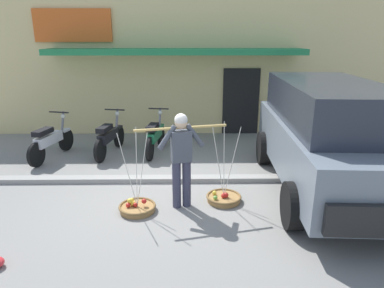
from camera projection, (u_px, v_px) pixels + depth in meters
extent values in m
plane|color=gray|center=(161.00, 196.00, 6.55)|extent=(90.00, 90.00, 0.00)
cube|color=gray|center=(163.00, 179.00, 7.20)|extent=(20.00, 0.24, 0.10)
cylinder|color=#38384C|center=(187.00, 183.00, 6.06)|extent=(0.15, 0.15, 0.86)
cylinder|color=#38384C|center=(177.00, 184.00, 6.02)|extent=(0.15, 0.15, 0.86)
cube|color=#474C56|center=(181.00, 146.00, 5.83)|extent=(0.38, 0.27, 0.54)
sphere|color=#E0B78E|center=(181.00, 123.00, 5.70)|extent=(0.21, 0.21, 0.21)
sphere|color=silver|center=(181.00, 120.00, 5.69)|extent=(0.22, 0.22, 0.22)
cylinder|color=#474C56|center=(195.00, 136.00, 5.83)|extent=(0.35, 0.16, 0.43)
cylinder|color=#474C56|center=(167.00, 137.00, 5.72)|extent=(0.35, 0.16, 0.43)
cylinder|color=tan|center=(181.00, 128.00, 5.73)|extent=(1.55, 0.40, 0.04)
cylinder|color=#9E7542|center=(224.00, 199.00, 6.33)|extent=(0.60, 0.60, 0.09)
torus|color=brown|center=(224.00, 196.00, 6.32)|extent=(0.65, 0.65, 0.05)
sphere|color=red|center=(223.00, 196.00, 6.26)|extent=(0.09, 0.09, 0.09)
sphere|color=yellow|center=(214.00, 193.00, 6.38)|extent=(0.08, 0.08, 0.08)
sphere|color=red|center=(226.00, 195.00, 6.27)|extent=(0.10, 0.10, 0.10)
sphere|color=#74B444|center=(215.00, 198.00, 6.19)|extent=(0.08, 0.08, 0.08)
cylinder|color=silver|center=(224.00, 159.00, 6.25)|extent=(0.01, 0.29, 1.36)
cylinder|color=silver|center=(218.00, 163.00, 6.05)|extent=(0.25, 0.15, 1.36)
cylinder|color=silver|center=(232.00, 163.00, 6.05)|extent=(0.25, 0.15, 1.36)
cylinder|color=#9E7542|center=(137.00, 209.00, 5.97)|extent=(0.60, 0.60, 0.09)
torus|color=brown|center=(137.00, 206.00, 5.96)|extent=(0.65, 0.65, 0.05)
sphere|color=red|center=(135.00, 205.00, 5.93)|extent=(0.08, 0.08, 0.08)
sphere|color=red|center=(128.00, 205.00, 5.92)|extent=(0.08, 0.08, 0.08)
sphere|color=yellow|center=(132.00, 204.00, 5.96)|extent=(0.09, 0.09, 0.09)
sphere|color=yellow|center=(132.00, 200.00, 6.10)|extent=(0.08, 0.08, 0.08)
sphere|color=yellow|center=(130.00, 201.00, 5.94)|extent=(0.09, 0.09, 0.09)
sphere|color=red|center=(144.00, 201.00, 5.93)|extent=(0.09, 0.09, 0.09)
cylinder|color=silver|center=(137.00, 167.00, 5.89)|extent=(0.01, 0.29, 1.36)
cylinder|color=silver|center=(128.00, 172.00, 5.69)|extent=(0.25, 0.15, 1.36)
cylinder|color=silver|center=(142.00, 171.00, 5.69)|extent=(0.25, 0.15, 1.36)
cylinder|color=black|center=(66.00, 140.00, 9.09)|extent=(0.21, 0.58, 0.58)
cylinder|color=black|center=(36.00, 155.00, 7.94)|extent=(0.21, 0.58, 0.58)
cube|color=silver|center=(65.00, 130.00, 9.01)|extent=(0.20, 0.30, 0.06)
cube|color=silver|center=(49.00, 139.00, 8.36)|extent=(0.40, 0.92, 0.24)
cube|color=black|center=(43.00, 132.00, 8.12)|extent=(0.34, 0.60, 0.12)
cylinder|color=slate|center=(62.00, 126.00, 8.88)|extent=(0.13, 0.30, 0.76)
cylinder|color=black|center=(59.00, 112.00, 8.69)|extent=(0.53, 0.16, 0.04)
sphere|color=silver|center=(63.00, 116.00, 8.88)|extent=(0.11, 0.11, 0.11)
cylinder|color=black|center=(119.00, 136.00, 9.39)|extent=(0.18, 0.58, 0.58)
cylinder|color=black|center=(100.00, 151.00, 8.23)|extent=(0.18, 0.58, 0.58)
cube|color=black|center=(118.00, 127.00, 9.32)|extent=(0.19, 0.30, 0.06)
cube|color=black|center=(108.00, 136.00, 8.65)|extent=(0.36, 0.92, 0.24)
cube|color=black|center=(104.00, 128.00, 8.41)|extent=(0.32, 0.59, 0.12)
cylinder|color=slate|center=(117.00, 123.00, 9.18)|extent=(0.11, 0.30, 0.76)
cylinder|color=black|center=(115.00, 110.00, 8.99)|extent=(0.54, 0.13, 0.04)
sphere|color=silver|center=(117.00, 114.00, 9.18)|extent=(0.11, 0.11, 0.11)
cylinder|color=black|center=(161.00, 135.00, 9.52)|extent=(0.16, 0.59, 0.58)
cylinder|color=black|center=(150.00, 149.00, 8.35)|extent=(0.16, 0.59, 0.58)
cube|color=#19663D|center=(161.00, 126.00, 9.44)|extent=(0.18, 0.30, 0.06)
cube|color=#19663D|center=(155.00, 134.00, 8.77)|extent=(0.33, 0.92, 0.24)
cube|color=black|center=(153.00, 127.00, 8.53)|extent=(0.30, 0.59, 0.12)
cylinder|color=slate|center=(160.00, 122.00, 9.31)|extent=(0.10, 0.30, 0.76)
cylinder|color=black|center=(159.00, 109.00, 9.11)|extent=(0.54, 0.11, 0.04)
sphere|color=silver|center=(160.00, 113.00, 9.31)|extent=(0.11, 0.11, 0.11)
cube|color=slate|center=(327.00, 148.00, 6.57)|extent=(2.17, 4.80, 0.96)
cube|color=#282D38|center=(330.00, 102.00, 6.46)|extent=(1.92, 3.76, 0.76)
cylinder|color=black|center=(293.00, 206.00, 5.37)|extent=(0.30, 0.77, 0.76)
cylinder|color=black|center=(345.00, 149.00, 8.07)|extent=(0.30, 0.77, 0.76)
cylinder|color=black|center=(264.00, 148.00, 8.15)|extent=(0.30, 0.77, 0.76)
cube|color=#DBC684|center=(178.00, 59.00, 12.52)|extent=(13.00, 5.00, 4.20)
cube|color=#237F47|center=(176.00, 52.00, 9.54)|extent=(7.15, 1.00, 0.16)
cube|color=#DB5B1E|center=(73.00, 25.00, 9.72)|extent=(2.20, 0.08, 0.90)
cube|color=black|center=(241.00, 102.00, 10.48)|extent=(1.10, 0.06, 2.00)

